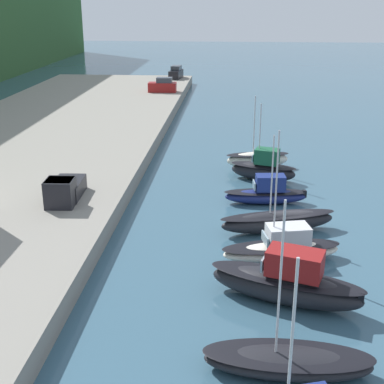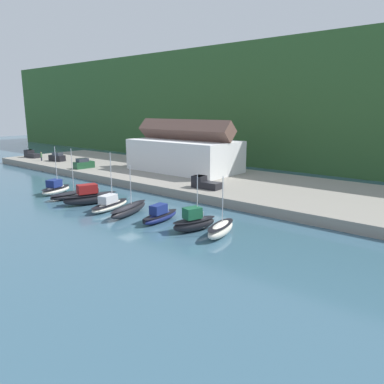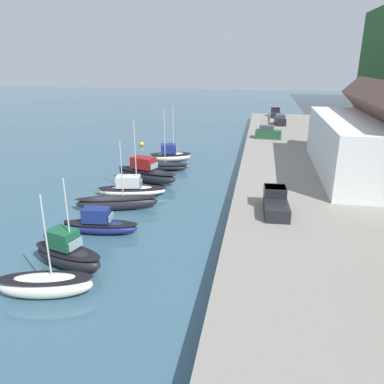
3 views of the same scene
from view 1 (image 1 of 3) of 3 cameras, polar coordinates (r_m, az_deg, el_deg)
ground_plane at (r=37.99m, az=10.59°, el=-3.42°), size 320.00×320.00×0.00m
moored_boat_1 at (r=23.90m, az=10.18°, el=-17.32°), size 2.39×7.25×7.80m
moored_boat_2 at (r=28.27m, az=10.08°, el=-9.53°), size 4.60×8.35×3.00m
moored_boat_3 at (r=32.69m, az=9.62°, el=-5.87°), size 3.57×7.54×8.01m
moored_boat_4 at (r=36.41m, az=9.15°, el=-3.10°), size 3.86×8.16×6.73m
moored_boat_5 at (r=41.24m, az=7.97°, el=-0.15°), size 2.33×6.50×2.25m
moored_boat_6 at (r=46.38m, az=7.65°, el=2.50°), size 3.43×6.01×6.64m
moored_boat_7 at (r=49.77m, az=7.00°, el=3.47°), size 3.02×6.10×6.69m
parked_car_1 at (r=82.12m, az=-3.14°, el=11.25°), size 1.91×4.24×2.16m
parked_car_3 at (r=96.16m, az=-1.71°, el=12.57°), size 4.38×2.26×2.16m
pickup_truck_1 at (r=38.56m, az=-13.49°, el=0.25°), size 4.83×2.22×1.90m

